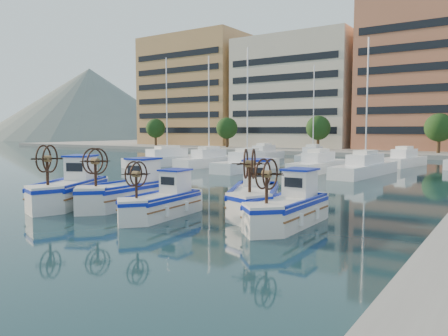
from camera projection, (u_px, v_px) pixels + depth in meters
ground at (164, 215)px, 19.92m from camera, size 300.00×300.00×0.00m
hill_west at (91, 139)px, 188.67m from camera, size 180.00×180.00×60.00m
yacht_marina at (317, 163)px, 44.71m from camera, size 37.92×23.78×11.50m
fishing_boat_a at (71, 188)px, 22.59m from camera, size 3.98×5.27×3.18m
fishing_boat_b at (128, 190)px, 22.19m from camera, size 2.06×4.88×3.03m
fishing_boat_c at (163, 200)px, 19.54m from camera, size 2.00×4.22×2.59m
fishing_boat_d at (255, 194)px, 20.41m from camera, size 3.77×5.12×3.09m
fishing_boat_e at (289, 206)px, 17.79m from camera, size 1.85×4.53×2.82m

